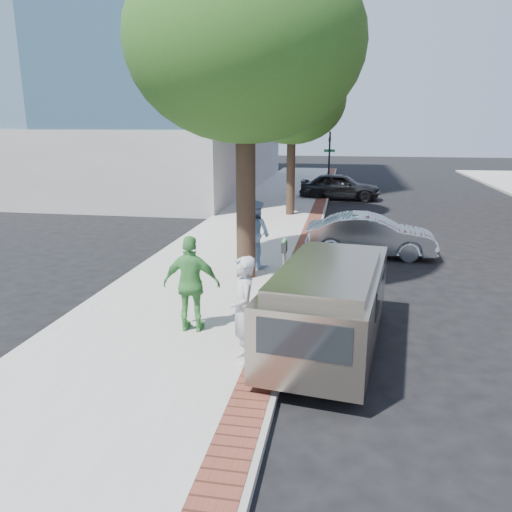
% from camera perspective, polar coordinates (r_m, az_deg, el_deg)
% --- Properties ---
extents(ground, '(120.00, 120.00, 0.00)m').
position_cam_1_polar(ground, '(12.07, -0.08, -5.77)').
color(ground, black).
rests_on(ground, ground).
extents(sidewalk, '(5.00, 60.00, 0.15)m').
position_cam_1_polar(sidewalk, '(19.88, -0.25, 2.71)').
color(sidewalk, '#9E9991').
rests_on(sidewalk, ground).
extents(brick_strip, '(0.60, 60.00, 0.01)m').
position_cam_1_polar(brick_strip, '(19.59, 6.10, 2.69)').
color(brick_strip, brown).
rests_on(brick_strip, sidewalk).
extents(curb, '(0.10, 60.00, 0.15)m').
position_cam_1_polar(curb, '(19.59, 7.12, 2.42)').
color(curb, gray).
rests_on(curb, ground).
extents(office_tower, '(18.00, 22.00, 24.00)m').
position_cam_1_polar(office_tower, '(37.18, -15.57, 26.37)').
color(office_tower, slate).
rests_on(office_tower, ground).
extents(office_base, '(18.20, 22.20, 4.00)m').
position_cam_1_polar(office_base, '(36.43, -14.47, 10.83)').
color(office_base, gray).
rests_on(office_base, ground).
extents(signal_near, '(0.70, 0.15, 3.80)m').
position_cam_1_polar(signal_near, '(33.19, 8.38, 11.22)').
color(signal_near, black).
rests_on(signal_near, ground).
extents(tree_near, '(6.00, 6.00, 8.51)m').
position_cam_1_polar(tree_near, '(13.41, -1.27, 23.10)').
color(tree_near, black).
rests_on(tree_near, sidewalk).
extents(tree_far, '(4.80, 4.80, 7.14)m').
position_cam_1_polar(tree_far, '(23.28, 4.14, 17.38)').
color(tree_far, black).
rests_on(tree_far, sidewalk).
extents(parking_meter, '(0.12, 0.32, 1.47)m').
position_cam_1_polar(parking_meter, '(11.90, 3.23, 0.02)').
color(parking_meter, gray).
rests_on(parking_meter, sidewalk).
extents(person_gray, '(0.68, 0.82, 1.93)m').
position_cam_1_polar(person_gray, '(8.70, -1.46, -6.24)').
color(person_gray, '#A8A7AC').
rests_on(person_gray, sidewalk).
extents(person_officer, '(1.22, 1.18, 1.98)m').
position_cam_1_polar(person_officer, '(14.65, -0.05, 2.60)').
color(person_officer, '#85AACD').
rests_on(person_officer, sidewalk).
extents(person_green, '(1.18, 0.55, 1.98)m').
position_cam_1_polar(person_green, '(10.10, -7.37, -3.20)').
color(person_green, '#479B46').
rests_on(person_green, sidewalk).
extents(sedan_silver, '(4.22, 1.54, 1.38)m').
position_cam_1_polar(sedan_silver, '(16.92, 12.97, 2.32)').
color(sedan_silver, '#B5B8BD').
rests_on(sedan_silver, ground).
extents(bg_car, '(4.66, 2.11, 1.55)m').
position_cam_1_polar(bg_car, '(29.48, 9.57, 7.86)').
color(bg_car, black).
rests_on(bg_car, ground).
extents(van, '(2.39, 4.93, 1.75)m').
position_cam_1_polar(van, '(9.73, 8.49, -5.08)').
color(van, gray).
rests_on(van, ground).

